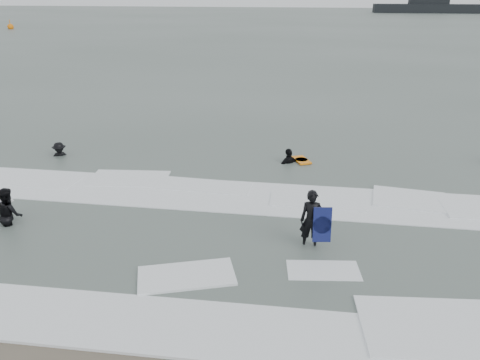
# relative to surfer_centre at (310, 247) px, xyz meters

# --- Properties ---
(ground) EXTENTS (320.00, 320.00, 0.00)m
(ground) POSITION_rel_surfer_centre_xyz_m (-2.23, -3.12, 0.00)
(ground) COLOR brown
(ground) RESTS_ON ground
(sea) EXTENTS (320.00, 320.00, 0.00)m
(sea) POSITION_rel_surfer_centre_xyz_m (-2.23, 76.88, 0.06)
(sea) COLOR #47544C
(sea) RESTS_ON ground
(surfer_centre) EXTENTS (0.62, 0.41, 1.70)m
(surfer_centre) POSITION_rel_surfer_centre_xyz_m (0.00, 0.00, 0.00)
(surfer_centre) COLOR black
(surfer_centre) RESTS_ON ground
(surfer_wading) EXTENTS (1.07, 1.03, 1.73)m
(surfer_wading) POSITION_rel_surfer_centre_xyz_m (-8.94, 0.02, 0.00)
(surfer_wading) COLOR black
(surfer_wading) RESTS_ON ground
(surfer_breaker) EXTENTS (1.12, 0.97, 1.50)m
(surfer_breaker) POSITION_rel_surfer_centre_xyz_m (-10.47, 5.83, 0.00)
(surfer_breaker) COLOR black
(surfer_breaker) RESTS_ON ground
(surfer_right_near) EXTENTS (1.09, 0.99, 1.78)m
(surfer_right_near) POSITION_rel_surfer_centre_xyz_m (-0.92, 6.52, 0.00)
(surfer_right_near) COLOR black
(surfer_right_near) RESTS_ON ground
(surf_foam) EXTENTS (30.03, 9.06, 0.09)m
(surf_foam) POSITION_rel_surfer_centre_xyz_m (-2.23, 0.58, 0.04)
(surf_foam) COLOR white
(surf_foam) RESTS_ON ground
(bodyboards) EXTENTS (10.34, 7.75, 1.25)m
(bodyboards) POSITION_rel_surfer_centre_xyz_m (-3.21, 2.19, 0.50)
(bodyboards) COLOR #10164B
(bodyboards) RESTS_ON ground
(buoy) EXTENTS (1.00, 1.00, 1.65)m
(buoy) POSITION_rel_surfer_centre_xyz_m (-50.24, 63.65, 0.42)
(buoy) COLOR orange
(buoy) RESTS_ON ground
(vessel_horizon) EXTENTS (28.09, 5.02, 3.81)m
(vessel_horizon) POSITION_rel_surfer_centre_xyz_m (29.51, 127.36, 1.42)
(vessel_horizon) COLOR black
(vessel_horizon) RESTS_ON ground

